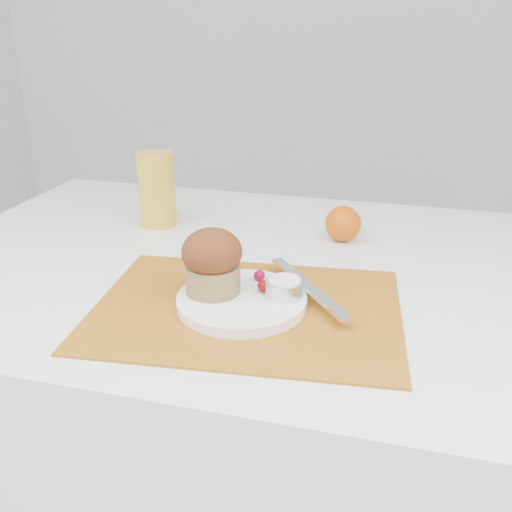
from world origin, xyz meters
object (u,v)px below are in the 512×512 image
(table, at_px, (255,435))
(plate, at_px, (242,301))
(juice_glass, at_px, (157,190))
(muffin, at_px, (212,261))
(orange, at_px, (343,224))

(table, relative_size, plate, 6.31)
(juice_glass, xyz_separation_m, muffin, (0.22, -0.29, -0.01))
(plate, distance_m, juice_glass, 0.41)
(orange, distance_m, juice_glass, 0.38)
(table, relative_size, orange, 17.76)
(orange, relative_size, muffin, 0.64)
(muffin, bearing_deg, juice_glass, 126.65)
(orange, xyz_separation_m, juice_glass, (-0.37, -0.01, 0.04))
(orange, bearing_deg, muffin, -116.79)
(plate, height_order, juice_glass, juice_glass)
(orange, bearing_deg, table, -132.54)
(plate, height_order, orange, orange)
(orange, bearing_deg, plate, -109.22)
(plate, relative_size, juice_glass, 1.29)
(plate, distance_m, orange, 0.33)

